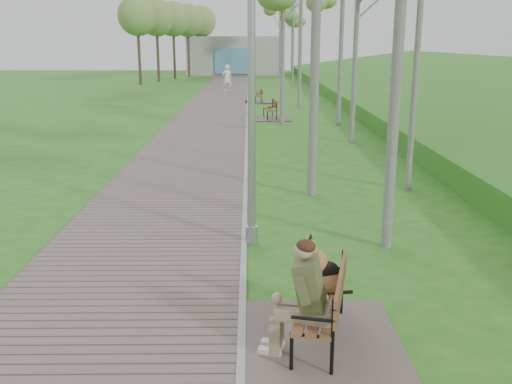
# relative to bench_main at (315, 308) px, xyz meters

# --- Properties ---
(ground) EXTENTS (120.00, 120.00, 0.00)m
(ground) POSITION_rel_bench_main_xyz_m (-0.88, 6.34, -0.46)
(ground) COLOR #266E1F
(ground) RESTS_ON ground
(walkway) EXTENTS (3.50, 67.00, 0.04)m
(walkway) POSITION_rel_bench_main_xyz_m (-2.63, 27.84, -0.44)
(walkway) COLOR #6F6059
(walkway) RESTS_ON ground
(kerb) EXTENTS (0.10, 67.00, 0.05)m
(kerb) POSITION_rel_bench_main_xyz_m (-0.88, 27.84, -0.44)
(kerb) COLOR #999993
(kerb) RESTS_ON ground
(embankment) EXTENTS (14.00, 70.00, 1.60)m
(embankment) POSITION_rel_bench_main_xyz_m (11.12, 26.34, -0.46)
(embankment) COLOR #4E8D2E
(embankment) RESTS_ON ground
(building_north) EXTENTS (10.00, 5.20, 4.00)m
(building_north) POSITION_rel_bench_main_xyz_m (-2.38, 57.32, 1.53)
(building_north) COLOR #9E9E99
(building_north) RESTS_ON ground
(bench_main) EXTENTS (1.89, 2.10, 1.65)m
(bench_main) POSITION_rel_bench_main_xyz_m (0.00, 0.00, 0.00)
(bench_main) COLOR #6F6059
(bench_main) RESTS_ON ground
(bench_second) EXTENTS (1.80, 2.00, 1.11)m
(bench_second) POSITION_rel_bench_main_xyz_m (0.19, 20.44, -0.26)
(bench_second) COLOR #6F6059
(bench_second) RESTS_ON ground
(bench_third) EXTENTS (1.59, 1.76, 0.97)m
(bench_third) POSITION_rel_bench_main_xyz_m (-0.24, 27.81, -0.29)
(bench_third) COLOR #6F6059
(bench_third) RESTS_ON ground
(lamp_post_near) EXTENTS (0.22, 0.22, 5.74)m
(lamp_post_near) POSITION_rel_bench_main_xyz_m (-0.74, 3.52, 2.22)
(lamp_post_near) COLOR #96999E
(lamp_post_near) RESTS_ON ground
(lamp_post_second) EXTENTS (0.21, 0.21, 5.48)m
(lamp_post_second) POSITION_rel_bench_main_xyz_m (-0.75, 17.29, 2.10)
(lamp_post_second) COLOR #96999E
(lamp_post_second) RESTS_ON ground
(lamp_post_third) EXTENTS (0.21, 0.21, 5.31)m
(lamp_post_third) POSITION_rel_bench_main_xyz_m (-0.52, 40.99, 2.02)
(lamp_post_third) COLOR #96999E
(lamp_post_third) RESTS_ON ground
(lamp_post_far) EXTENTS (0.21, 0.21, 5.39)m
(lamp_post_far) POSITION_rel_bench_main_xyz_m (-0.78, 54.86, 2.06)
(lamp_post_far) COLOR #96999E
(lamp_post_far) RESTS_ON ground
(pedestrian_near) EXTENTS (0.81, 0.66, 1.93)m
(pedestrian_near) POSITION_rel_bench_main_xyz_m (-2.35, 34.71, 0.50)
(pedestrian_near) COLOR white
(pedestrian_near) RESTS_ON ground
(birch_distant_a) EXTENTS (2.30, 2.30, 8.33)m
(birch_distant_a) POSITION_rel_bench_main_xyz_m (2.14, 49.90, 6.07)
(birch_distant_a) COLOR silver
(birch_distant_a) RESTS_ON ground
(birch_distant_b) EXTENTS (2.57, 2.57, 8.60)m
(birch_distant_b) POSITION_rel_bench_main_xyz_m (3.65, 54.88, 6.29)
(birch_distant_b) COLOR silver
(birch_distant_b) RESTS_ON ground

